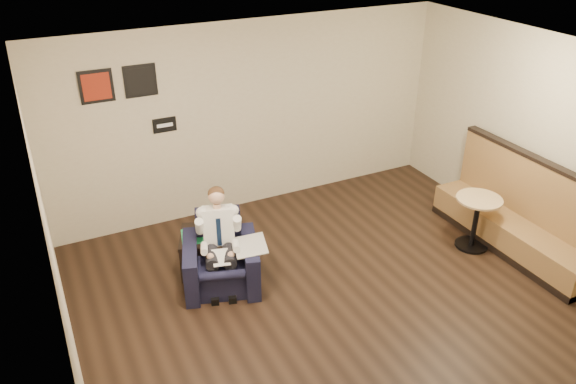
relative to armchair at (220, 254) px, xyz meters
name	(u,v)px	position (x,y,z in m)	size (l,w,h in m)	color
ground	(358,313)	(1.20, -1.23, -0.43)	(6.00, 6.00, 0.00)	black
wall_back	(252,117)	(1.20, 1.77, 0.97)	(6.00, 0.02, 2.80)	beige
wall_left	(61,287)	(-1.80, -1.23, 0.97)	(0.02, 6.00, 2.80)	beige
wall_right	(569,155)	(4.20, -1.23, 0.97)	(0.02, 6.00, 2.80)	beige
ceiling	(376,76)	(1.20, -1.23, 2.37)	(6.00, 6.00, 0.02)	white
seating_sign	(165,125)	(-0.10, 1.75, 1.07)	(0.32, 0.02, 0.20)	black
art_print_left	(96,87)	(-0.90, 1.75, 1.72)	(0.42, 0.03, 0.42)	#9B2613
art_print_right	(140,81)	(-0.35, 1.75, 1.72)	(0.42, 0.03, 0.42)	black
armchair	(220,254)	(0.00, 0.00, 0.00)	(0.88, 0.88, 0.86)	black
seated_man	(220,249)	(-0.03, -0.11, 0.16)	(0.56, 0.84, 1.17)	white
lap_papers	(221,257)	(-0.06, -0.20, 0.10)	(0.20, 0.28, 0.01)	white
newspaper	(250,245)	(0.31, -0.20, 0.15)	(0.37, 0.47, 0.01)	silver
side_table	(206,252)	(-0.06, 0.38, -0.17)	(0.62, 0.62, 0.51)	black
green_folder	(202,235)	(-0.10, 0.37, 0.09)	(0.51, 0.36, 0.01)	#25BB6A
coffee_mug	(221,224)	(0.18, 0.44, 0.14)	(0.09, 0.09, 0.11)	white
smartphone	(210,226)	(0.06, 0.53, 0.09)	(0.16, 0.08, 0.01)	black
banquette	(516,206)	(3.79, -0.96, 0.21)	(0.59, 2.48, 1.27)	olive
cafe_table	(475,223)	(3.36, -0.73, -0.05)	(0.60, 0.60, 0.75)	tan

